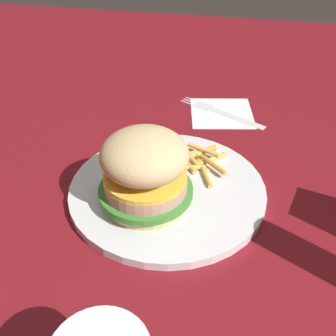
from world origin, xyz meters
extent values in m
plane|color=maroon|center=(0.00, 0.00, 0.00)|extent=(1.60, 1.60, 0.00)
cylinder|color=silver|center=(0.00, 0.00, 0.01)|extent=(0.27, 0.27, 0.01)
cylinder|color=tan|center=(-0.03, 0.02, 0.02)|extent=(0.11, 0.11, 0.01)
cylinder|color=#387F2D|center=(-0.03, 0.02, 0.03)|extent=(0.12, 0.12, 0.01)
cylinder|color=tan|center=(-0.03, 0.02, 0.04)|extent=(0.11, 0.11, 0.02)
cylinder|color=yellow|center=(-0.03, 0.02, 0.05)|extent=(0.11, 0.11, 0.01)
ellipsoid|color=tan|center=(-0.03, 0.02, 0.09)|extent=(0.11, 0.11, 0.06)
cylinder|color=#E5B251|center=(0.06, -0.03, 0.02)|extent=(0.04, 0.04, 0.01)
cylinder|color=#E5B251|center=(0.04, -0.02, 0.02)|extent=(0.02, 0.05, 0.01)
cylinder|color=gold|center=(0.06, -0.02, 0.02)|extent=(0.05, 0.04, 0.01)
cylinder|color=gold|center=(0.08, -0.01, 0.02)|extent=(0.07, 0.05, 0.01)
cylinder|color=gold|center=(0.08, -0.02, 0.02)|extent=(0.05, 0.07, 0.01)
cylinder|color=gold|center=(0.04, -0.04, 0.02)|extent=(0.07, 0.03, 0.01)
cylinder|color=#E5B251|center=(0.08, -0.04, 0.02)|extent=(0.03, 0.05, 0.01)
cylinder|color=gold|center=(0.05, -0.06, 0.02)|extent=(0.04, 0.04, 0.01)
cylinder|color=#E5B251|center=(0.08, -0.03, 0.02)|extent=(0.05, 0.05, 0.01)
cylinder|color=gold|center=(0.07, -0.05, 0.02)|extent=(0.04, 0.04, 0.01)
cube|color=white|center=(0.24, -0.05, 0.00)|extent=(0.13, 0.13, 0.00)
cube|color=silver|center=(0.22, -0.08, 0.00)|extent=(0.06, 0.10, 0.00)
cube|color=silver|center=(0.26, -0.02, 0.00)|extent=(0.04, 0.04, 0.00)
cylinder|color=silver|center=(0.28, 0.01, 0.00)|extent=(0.02, 0.03, 0.00)
cylinder|color=silver|center=(0.27, 0.01, 0.00)|extent=(0.02, 0.03, 0.00)
cylinder|color=silver|center=(0.26, 0.01, 0.00)|extent=(0.02, 0.03, 0.00)
camera|label=1|loc=(-0.43, -0.08, 0.38)|focal=44.30mm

